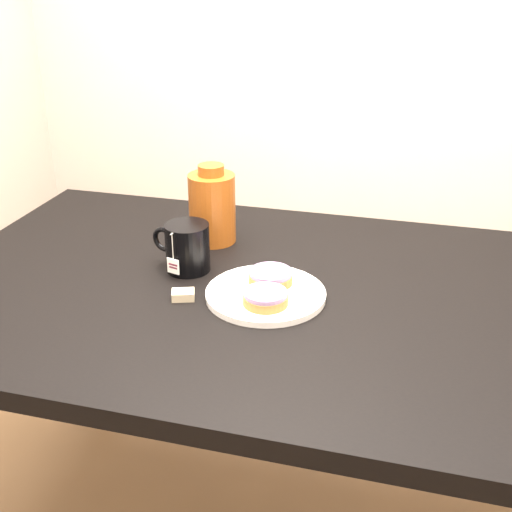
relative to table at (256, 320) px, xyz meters
name	(u,v)px	position (x,y,z in m)	size (l,w,h in m)	color
table	(256,320)	(0.00, 0.00, 0.00)	(1.40, 0.90, 0.75)	black
plate	(266,293)	(0.03, -0.04, 0.09)	(0.24, 0.24, 0.02)	white
bagel_back	(271,277)	(0.03, 0.00, 0.11)	(0.12, 0.12, 0.03)	brown
bagel_front	(266,298)	(0.04, -0.09, 0.11)	(0.12, 0.12, 0.03)	brown
mug	(187,247)	(-0.17, 0.04, 0.14)	(0.15, 0.12, 0.11)	black
teabag_pouch	(183,295)	(-0.13, -0.09, 0.09)	(0.04, 0.03, 0.02)	#C6B793
bagel_package	(212,207)	(-0.16, 0.20, 0.17)	(0.12, 0.12, 0.19)	#672C0D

